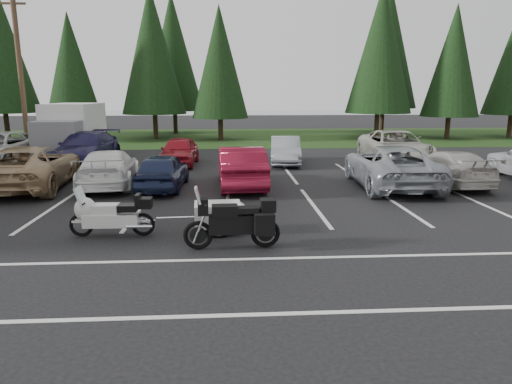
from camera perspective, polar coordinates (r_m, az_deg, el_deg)
The scene contains 26 objects.
ground at distance 13.18m, azimuth -5.70°, elevation -3.07°, with size 120.00×120.00×0.00m, color black.
grass_strip at distance 36.87m, azimuth -4.36°, elevation 6.87°, with size 80.00×16.00×0.01m, color #1C3310.
lake_water at distance 67.88m, azimuth -0.60°, elevation 9.38°, with size 70.00×50.00×0.02m, color slate.
utility_pole at distance 26.88m, azimuth -27.41°, elevation 13.57°, with size 1.60×0.26×9.00m.
box_truck at distance 26.68m, azimuth -22.33°, elevation 7.03°, with size 2.40×5.60×2.90m, color silver, non-canonical shape.
stall_markings at distance 15.12m, azimuth -5.43°, elevation -1.05°, with size 32.00×16.00×0.01m, color silver.
conifer_3 at distance 35.88m, azimuth -22.14°, elevation 14.30°, with size 3.87×3.87×9.02m.
conifer_4 at distance 36.16m, azimuth -12.87°, elevation 16.86°, with size 4.80×4.80×11.17m.
conifer_5 at distance 34.37m, azimuth -4.57°, elevation 15.86°, with size 4.14×4.14×9.63m.
conifer_6 at distance 36.79m, azimuth 15.34°, elevation 16.94°, with size 4.93×4.93×11.48m.
conifer_7 at distance 38.52m, azimuth 23.45°, elevation 14.81°, with size 4.27×4.27×9.94m.
conifer_back_b at distance 40.59m, azimuth -10.37°, elevation 16.78°, with size 4.97×4.97×11.58m.
conifer_back_c at distance 41.93m, azimuth 15.98°, elevation 17.35°, with size 5.50×5.50×12.81m.
car_near_2 at distance 18.83m, azimuth -26.35°, elevation 2.82°, with size 2.63×5.71×1.59m, color tan.
car_near_3 at distance 18.08m, azimuth -17.89°, elevation 2.84°, with size 1.95×4.79×1.39m, color white.
car_near_4 at distance 17.12m, azimuth -11.60°, elevation 2.59°, with size 1.58×3.92×1.34m, color #1B2545.
car_near_5 at distance 17.12m, azimuth -1.89°, elevation 3.18°, with size 1.63×4.66×1.54m, color maroon.
car_near_6 at distance 17.87m, azimuth 16.46°, elevation 3.13°, with size 2.62×5.67×1.58m, color gray.
car_near_7 at distance 19.07m, azimuth 22.95°, elevation 2.83°, with size 1.86×4.56×1.32m, color #B5AFA6.
car_far_1 at distance 24.00m, azimuth -20.47°, elevation 5.12°, with size 2.23×5.49×1.59m, color #1D1A42.
car_far_2 at distance 22.67m, azimuth -9.56°, elevation 5.06°, with size 1.62×4.03×1.37m, color maroon.
car_far_3 at distance 22.85m, azimuth 3.70°, elevation 5.21°, with size 1.41×4.05×1.33m, color gray.
car_far_4 at distance 24.21m, azimuth 17.01°, elevation 5.45°, with size 2.70×5.85×1.63m, color #B2B0A4.
touring_motorcycle at distance 11.74m, azimuth -17.64°, elevation -2.31°, with size 2.31×0.71×1.28m, color silver, non-canonical shape.
cargo_trailer at distance 11.61m, azimuth -4.79°, elevation -3.19°, with size 1.68×0.95×0.78m, color silver, non-canonical shape.
adventure_motorcycle at distance 10.30m, azimuth -3.04°, elevation -3.17°, with size 2.43×0.84×1.48m, color black, non-canonical shape.
Camera 1 is at (0.53, -12.70, 3.49)m, focal length 32.00 mm.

